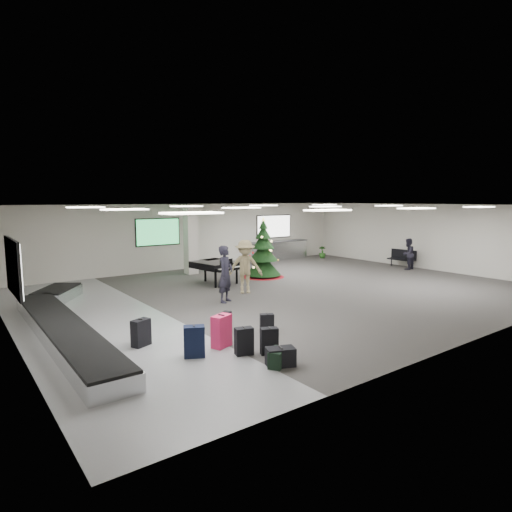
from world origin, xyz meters
TOP-DOWN VIEW (x-y plane):
  - ground at (0.00, 0.00)m, footprint 18.00×18.00m
  - room_envelope at (-0.38, 0.67)m, footprint 18.02×14.02m
  - baggage_carousel at (-7.84, -0.08)m, footprint 2.28×9.71m
  - service_counter at (5.00, 6.65)m, footprint 4.05×0.65m
  - suitcase_0 at (-5.01, -4.46)m, footprint 0.44×0.32m
  - suitcase_1 at (-4.54, -4.76)m, footprint 0.44×0.35m
  - pink_suitcase at (-5.14, -3.74)m, footprint 0.55×0.43m
  - suitcase_3 at (-4.50, -2.90)m, footprint 0.41×0.37m
  - navy_suitcase at (-5.96, -3.93)m, footprint 0.52×0.44m
  - green_duffel at (-4.83, -5.40)m, footprint 0.59×0.52m
  - suitcase_7 at (-3.66, -3.54)m, footprint 0.40×0.33m
  - suitcase_8 at (-6.63, -2.56)m, footprint 0.49×0.39m
  - black_duffel at (-4.77, -5.43)m, footprint 0.67×0.52m
  - christmas_tree at (1.18, 2.94)m, footprint 1.87×1.87m
  - grand_piano at (-1.30, 2.84)m, footprint 1.72×2.08m
  - bench at (8.59, 0.95)m, footprint 0.58×1.43m
  - traveler_a at (-2.69, -0.05)m, footprint 0.83×0.75m
  - traveler_b at (-1.36, 0.72)m, footprint 1.46×1.25m
  - traveler_bench at (8.09, 0.32)m, footprint 0.79×0.64m
  - potted_plant_left at (3.08, 5.89)m, footprint 0.50×0.54m
  - potted_plant_right at (7.68, 5.74)m, footprint 0.55×0.55m

SIDE VIEW (x-z plane):
  - ground at x=0.00m, z-range 0.00..0.00m
  - green_duffel at x=-4.83m, z-range -0.01..0.36m
  - black_duffel at x=-4.77m, z-range -0.01..0.40m
  - baggage_carousel at x=-7.84m, z-range 0.00..0.43m
  - suitcase_7 at x=-3.66m, z-range -0.01..0.52m
  - suitcase_3 at x=-4.50m, z-range -0.01..0.55m
  - suitcase_1 at x=-4.54m, z-range -0.01..0.61m
  - suitcase_0 at x=-5.01m, z-range -0.01..0.63m
  - suitcase_8 at x=-6.63m, z-range -0.01..0.65m
  - navy_suitcase at x=-5.96m, z-range -0.01..0.71m
  - potted_plant_right at x=7.68m, z-range 0.00..0.71m
  - pink_suitcase at x=-5.14m, z-range -0.01..0.77m
  - potted_plant_left at x=3.08m, z-range 0.00..0.79m
  - bench at x=8.59m, z-range 0.06..0.94m
  - service_counter at x=5.00m, z-range 0.01..1.09m
  - grand_piano at x=-1.30m, z-range 0.23..1.29m
  - traveler_bench at x=8.09m, z-range 0.00..1.53m
  - christmas_tree at x=1.18m, z-range -0.42..2.25m
  - traveler_a at x=-2.69m, z-range 0.00..1.91m
  - traveler_b at x=-1.36m, z-range 0.00..1.96m
  - room_envelope at x=-0.38m, z-range 0.73..3.94m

